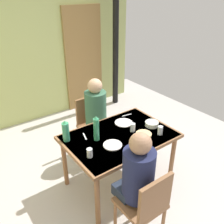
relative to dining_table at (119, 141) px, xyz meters
The scene contains 20 objects.
ground_plane 0.73m from the dining_table, 152.98° to the left, with size 5.73×5.73×0.00m, color #BAB4B1.
wall_back 2.49m from the dining_table, 96.91° to the left, with size 4.45×0.10×2.88m, color #B0BC71.
door_wooden 2.45m from the dining_table, 69.25° to the left, with size 0.80×0.05×2.00m, color olive.
stove_pipe_column 2.59m from the dining_table, 54.13° to the left, with size 0.12×0.12×2.88m, color black.
dining_table is the anchor object (origin of this frame).
chair_near_diner 0.86m from the dining_table, 110.87° to the right, with size 0.40×0.40×0.87m.
chair_far_diner 0.82m from the dining_table, 82.80° to the left, with size 0.40×0.40×0.87m.
person_near_diner 0.74m from the dining_table, 114.72° to the right, with size 0.30×0.37×0.77m.
person_far_diner 0.68m from the dining_table, 81.33° to the left, with size 0.30×0.37×0.77m.
water_bottle_green_near 0.65m from the dining_table, 153.19° to the left, with size 0.08×0.08×0.26m.
water_bottle_green_far 0.36m from the dining_table, 162.33° to the left, with size 0.07×0.07×0.31m.
serving_bowl_center 0.48m from the dining_table, ahead, with size 0.17×0.17×0.06m, color silver.
dinner_plate_near_left 0.23m from the dining_table, 148.01° to the right, with size 0.21×0.21×0.01m, color white.
dinner_plate_near_right 0.31m from the dining_table, 41.63° to the left, with size 0.23×0.23×0.01m, color white.
drinking_glass_by_near_diner 0.50m from the dining_table, 33.30° to the right, with size 0.06×0.06×0.11m, color silver.
drinking_glass_by_far_diner 0.53m from the dining_table, 164.67° to the right, with size 0.06×0.06×0.10m, color silver.
drinking_glass_spare_center 0.23m from the dining_table, ahead, with size 0.06×0.06×0.10m, color silver.
bread_plate_sliced 0.30m from the dining_table, 34.02° to the right, with size 0.19×0.19×0.02m, color #DBB77A.
cutlery_knife_near 0.42m from the dining_table, 147.13° to the left, with size 0.15×0.02×0.00m, color silver.
cutlery_fork_near 0.52m from the dining_table, 40.89° to the left, with size 0.15×0.02×0.00m, color silver.
Camera 1 is at (-1.23, -2.05, 2.32)m, focal length 39.12 mm.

